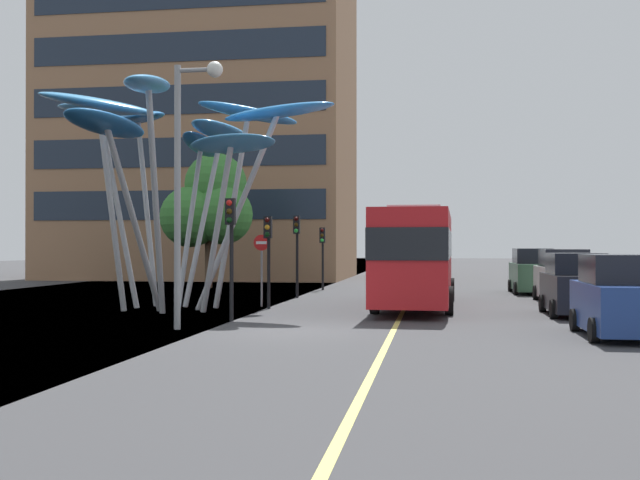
{
  "coord_description": "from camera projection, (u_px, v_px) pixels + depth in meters",
  "views": [
    {
      "loc": [
        3.81,
        -20.36,
        2.3
      ],
      "look_at": [
        -0.32,
        7.08,
        2.5
      ],
      "focal_mm": 43.22,
      "sensor_mm": 36.0,
      "label": 1
    }
  ],
  "objects": [
    {
      "name": "no_entry_sign",
      "position": [
        262.0,
        259.0,
        28.92
      ],
      "size": [
        0.6,
        0.12,
        2.71
      ],
      "color": "gray",
      "rests_on": "ground"
    },
    {
      "name": "traffic_light_kerb_near",
      "position": [
        231.0,
        232.0,
        23.32
      ],
      "size": [
        0.28,
        0.42,
        3.73
      ],
      "color": "black",
      "rests_on": "ground"
    },
    {
      "name": "traffic_light_opposite",
      "position": [
        323.0,
        245.0,
        39.73
      ],
      "size": [
        0.28,
        0.42,
        3.23
      ],
      "color": "black",
      "rests_on": "ground"
    },
    {
      "name": "backdrop_building",
      "position": [
        205.0,
        114.0,
        55.28
      ],
      "size": [
        20.61,
        12.61,
        23.59
      ],
      "color": "#936B4C",
      "rests_on": "ground"
    },
    {
      "name": "street_lamp",
      "position": [
        188.0,
        159.0,
        21.07
      ],
      "size": [
        1.37,
        0.44,
        7.33
      ],
      "color": "gray",
      "rests_on": "ground"
    },
    {
      "name": "car_side_street",
      "position": [
        532.0,
        272.0,
        36.94
      ],
      "size": [
        2.01,
        4.44,
        2.16
      ],
      "color": "#2D5138",
      "rests_on": "ground"
    },
    {
      "name": "red_bus",
      "position": [
        416.0,
        253.0,
        28.62
      ],
      "size": [
        2.96,
        11.32,
        3.72
      ],
      "color": "red",
      "rests_on": "ground"
    },
    {
      "name": "car_parked_mid",
      "position": [
        575.0,
        286.0,
        25.27
      ],
      "size": [
        1.96,
        4.04,
        2.05
      ],
      "color": "black",
      "rests_on": "ground"
    },
    {
      "name": "ground",
      "position": [
        269.0,
        332.0,
        20.78
      ],
      "size": [
        120.0,
        240.0,
        0.1
      ],
      "color": "#38383A"
    },
    {
      "name": "car_parked_near",
      "position": [
        619.0,
        298.0,
        19.28
      ],
      "size": [
        1.9,
        4.09,
        2.07
      ],
      "color": "navy",
      "rests_on": "ground"
    },
    {
      "name": "car_parked_far",
      "position": [
        563.0,
        277.0,
        31.22
      ],
      "size": [
        2.04,
        4.22,
        2.15
      ],
      "color": "silver",
      "rests_on": "ground"
    },
    {
      "name": "traffic_light_island_mid",
      "position": [
        297.0,
        238.0,
        33.7
      ],
      "size": [
        0.28,
        0.42,
        3.61
      ],
      "color": "black",
      "rests_on": "ground"
    },
    {
      "name": "tree_pavement_near",
      "position": [
        210.0,
        204.0,
        41.56
      ],
      "size": [
        4.96,
        4.32,
        7.36
      ],
      "color": "brown",
      "rests_on": "ground"
    },
    {
      "name": "traffic_light_kerb_far",
      "position": [
        268.0,
        242.0,
        27.83
      ],
      "size": [
        0.28,
        0.42,
        3.36
      ],
      "color": "black",
      "rests_on": "ground"
    },
    {
      "name": "tree_pavement_far",
      "position": [
        303.0,
        194.0,
        53.82
      ],
      "size": [
        4.8,
        5.01,
        8.52
      ],
      "color": "brown",
      "rests_on": "ground"
    },
    {
      "name": "leaf_sculpture",
      "position": [
        175.0,
        131.0,
        27.92
      ],
      "size": [
        11.04,
        12.53,
        7.89
      ],
      "color": "#9EA0A5",
      "rests_on": "ground"
    }
  ]
}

